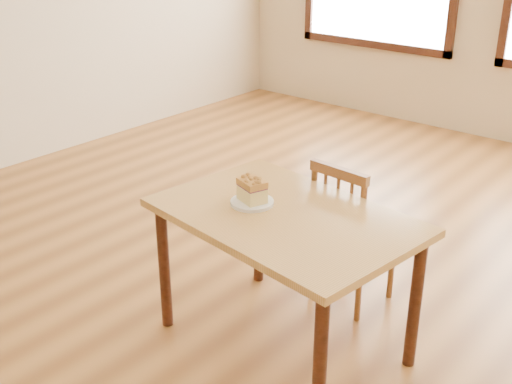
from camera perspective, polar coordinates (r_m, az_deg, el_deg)
ground at (r=3.33m, az=2.89°, el=-14.68°), size 8.00×8.00×0.00m
cafe_table_main at (r=3.09m, az=2.58°, el=-3.50°), size 1.32×0.97×0.75m
cafe_chair_main at (r=3.58m, az=8.42°, el=-3.53°), size 0.42×0.42×0.87m
plate at (r=3.14m, az=-0.35°, el=-0.93°), size 0.21×0.21×0.02m
cake_slice at (r=3.11m, az=-0.36°, el=0.24°), size 0.17×0.14×0.13m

